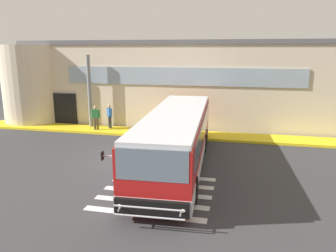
% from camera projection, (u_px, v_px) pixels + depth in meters
% --- Properties ---
extents(ground_plane, '(80.00, 90.00, 0.02)m').
position_uv_depth(ground_plane, '(140.00, 157.00, 17.40)').
color(ground_plane, '#353538').
rests_on(ground_plane, ground).
extents(bay_paint_stripes, '(4.40, 3.96, 0.01)m').
position_uv_depth(bay_paint_stripes, '(157.00, 192.00, 12.98)').
color(bay_paint_stripes, silver).
rests_on(bay_paint_stripes, ground).
extents(terminal_building, '(24.19, 13.80, 6.21)m').
position_uv_depth(terminal_building, '(172.00, 79.00, 27.89)').
color(terminal_building, beige).
rests_on(terminal_building, ground).
extents(boarding_curb, '(26.39, 2.00, 0.15)m').
position_uv_depth(boarding_curb, '(161.00, 133.00, 21.94)').
color(boarding_curb, yellow).
rests_on(boarding_curb, ground).
extents(entry_support_column, '(0.28, 0.28, 5.08)m').
position_uv_depth(entry_support_column, '(90.00, 91.00, 23.06)').
color(entry_support_column, slate).
rests_on(entry_support_column, boarding_curb).
extents(bus_main_foreground, '(3.20, 11.84, 2.70)m').
position_uv_depth(bus_main_foreground, '(176.00, 140.00, 15.68)').
color(bus_main_foreground, red).
rests_on(bus_main_foreground, ground).
extents(passenger_near_column, '(0.57, 0.45, 1.68)m').
position_uv_depth(passenger_near_column, '(96.00, 116.00, 22.44)').
color(passenger_near_column, '#4C4233').
rests_on(passenger_near_column, boarding_curb).
extents(passenger_by_doorway, '(0.46, 0.42, 1.68)m').
position_uv_depth(passenger_by_doorway, '(110.00, 115.00, 22.83)').
color(passenger_by_doorway, '#2D2D33').
rests_on(passenger_by_doorway, boarding_curb).
extents(safety_bollard_yellow, '(0.18, 0.18, 0.90)m').
position_uv_depth(safety_bollard_yellow, '(168.00, 133.00, 20.56)').
color(safety_bollard_yellow, yellow).
rests_on(safety_bollard_yellow, ground).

